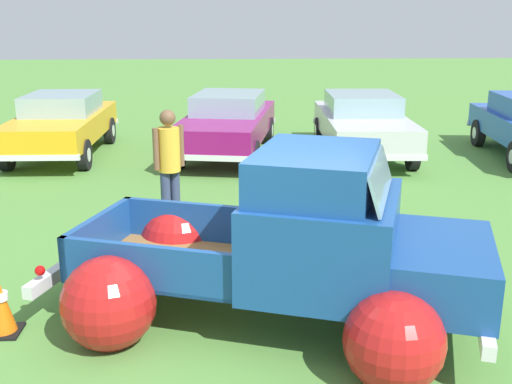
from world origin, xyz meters
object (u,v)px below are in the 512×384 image
Objects in this scene: spectator_0 at (169,160)px; lane_cone_0 at (1,306)px; show_car_2 at (362,122)px; show_car_0 at (62,122)px; vintage_pickup_truck at (298,257)px; show_car_1 at (228,122)px.

lane_cone_0 is at bearing -59.19° from spectator_0.
lane_cone_0 is (-5.52, -8.27, -0.47)m from show_car_2.
spectator_0 reaches higher than show_car_0.
lane_cone_0 is (-1.48, -3.33, -0.75)m from spectator_0.
spectator_0 is at bearing 30.05° from show_car_0.
show_car_2 is (2.42, 8.19, 0.03)m from vintage_pickup_truck.
lane_cone_0 is at bearing -5.83° from show_car_1.
show_car_1 is 7.85× the size of lane_cone_0.
show_car_1 is 3.14m from show_car_2.
lane_cone_0 is at bearing -160.43° from vintage_pickup_truck.
show_car_1 is at bearing 89.41° from show_car_0.
vintage_pickup_truck is 1.09× the size of show_car_2.
show_car_2 is at bearing 91.49° from vintage_pickup_truck.
spectator_0 reaches higher than show_car_1.
show_car_0 is 8.70m from lane_cone_0.
lane_cone_0 is at bearing -31.43° from show_car_2.
vintage_pickup_truck reaches higher than show_car_2.
show_car_0 is at bearing -90.04° from show_car_2.
show_car_0 is 7.01m from show_car_2.
spectator_0 reaches higher than show_car_2.
vintage_pickup_truck is 8.54m from show_car_2.
show_car_0 and show_car_2 have the same top height.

